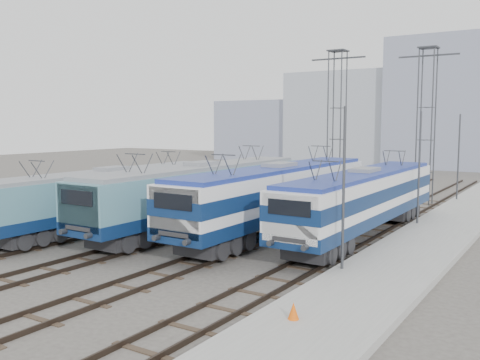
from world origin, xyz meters
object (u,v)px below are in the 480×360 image
at_px(catenary_tower_west, 337,119).
at_px(safety_cone, 293,311).
at_px(locomotive_center_left, 200,190).
at_px(mast_rear, 458,159).
at_px(locomotive_far_left, 110,193).
at_px(locomotive_far_right, 363,197).
at_px(catenary_tower_east, 426,119).
at_px(mast_front, 344,192).
at_px(locomotive_center_right, 278,192).
at_px(mast_mid, 419,170).

relative_size(catenary_tower_west, safety_cone, 22.53).
xyz_separation_m(locomotive_center_left, mast_rear, (10.85, 19.36, 1.17)).
distance_m(locomotive_far_left, locomotive_far_right, 14.69).
bearing_deg(catenary_tower_east, mast_rear, 43.60).
distance_m(locomotive_far_left, mast_rear, 27.06).
bearing_deg(mast_front, catenary_tower_west, 113.27).
relative_size(locomotive_center_left, locomotive_center_right, 0.99).
relative_size(locomotive_center_left, mast_front, 2.68).
distance_m(locomotive_center_left, catenary_tower_east, 19.91).
xyz_separation_m(locomotive_far_left, safety_cone, (16.26, -7.99, -1.59)).
distance_m(locomotive_center_left, locomotive_far_right, 9.46).
xyz_separation_m(locomotive_center_left, locomotive_center_right, (4.50, 1.40, 0.08)).
bearing_deg(locomotive_center_right, mast_front, -43.58).
distance_m(catenary_tower_east, mast_rear, 4.28).
distance_m(locomotive_far_right, catenary_tower_west, 14.81).
bearing_deg(catenary_tower_west, safety_cone, -70.07).
bearing_deg(mast_rear, catenary_tower_east, -136.40).
bearing_deg(mast_mid, mast_rear, 90.00).
bearing_deg(locomotive_center_left, mast_front, -23.17).
distance_m(locomotive_far_left, locomotive_center_left, 5.35).
bearing_deg(locomotive_center_left, locomotive_far_right, 17.92).
relative_size(locomotive_far_right, mast_front, 2.56).
bearing_deg(catenary_tower_west, locomotive_far_right, -61.53).
bearing_deg(safety_cone, locomotive_center_left, 137.23).
xyz_separation_m(mast_front, mast_mid, (0.00, 12.00, 0.00)).
relative_size(catenary_tower_east, mast_front, 1.71).
bearing_deg(safety_cone, locomotive_far_right, 101.33).
bearing_deg(catenary_tower_west, locomotive_center_left, -98.34).
xyz_separation_m(locomotive_far_right, mast_front, (1.85, -7.55, 1.21)).
bearing_deg(locomotive_far_left, locomotive_center_right, 25.47).
relative_size(mast_mid, safety_cone, 13.14).
distance_m(locomotive_far_left, mast_front, 15.51).
height_order(catenary_tower_east, mast_rear, catenary_tower_east).
distance_m(locomotive_center_left, catenary_tower_west, 16.11).
bearing_deg(safety_cone, locomotive_center_right, 120.60).
relative_size(locomotive_center_right, locomotive_far_right, 1.05).
bearing_deg(mast_rear, locomotive_far_right, -96.42).
height_order(locomotive_center_left, catenary_tower_east, catenary_tower_east).
relative_size(locomotive_far_right, catenary_tower_east, 1.49).
bearing_deg(catenary_tower_east, catenary_tower_west, -162.90).
relative_size(locomotive_center_right, mast_mid, 2.70).
distance_m(locomotive_center_right, mast_front, 8.83).
bearing_deg(catenary_tower_east, locomotive_far_right, -89.01).
bearing_deg(locomotive_far_right, mast_mid, 67.40).
bearing_deg(mast_front, safety_cone, -81.68).
height_order(mast_rear, safety_cone, mast_rear).
xyz_separation_m(catenary_tower_west, mast_rear, (8.60, 4.00, -3.14)).
height_order(locomotive_far_left, locomotive_center_right, locomotive_center_right).
distance_m(locomotive_far_left, catenary_tower_west, 19.96).
height_order(locomotive_far_right, mast_front, mast_front).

